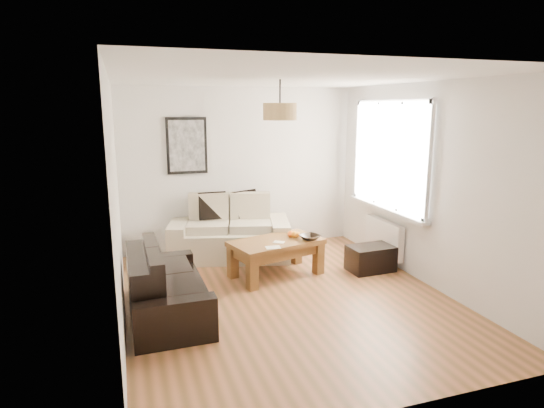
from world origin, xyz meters
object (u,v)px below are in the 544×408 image
object	(u,v)px
coffee_table	(276,258)
sofa_leather	(167,284)
loveseat_cream	(230,228)
ottoman	(371,258)

from	to	relation	value
coffee_table	sofa_leather	bearing A→B (deg)	-153.85
loveseat_cream	coffee_table	xyz separation A→B (m)	(0.41, -1.01, -0.20)
loveseat_cream	ottoman	size ratio (longest dim) A/B	2.87
coffee_table	ottoman	size ratio (longest dim) A/B	1.95
loveseat_cream	ottoman	distance (m)	2.17
ottoman	sofa_leather	bearing A→B (deg)	-169.80
sofa_leather	ottoman	xyz separation A→B (m)	(2.88, 0.52, -0.18)
coffee_table	ottoman	world-z (taller)	coffee_table
sofa_leather	coffee_table	distance (m)	1.72
sofa_leather	loveseat_cream	bearing A→B (deg)	-33.28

